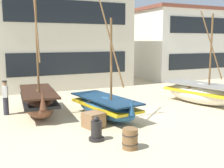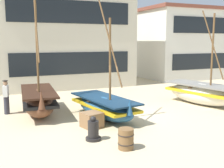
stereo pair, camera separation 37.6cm
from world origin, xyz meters
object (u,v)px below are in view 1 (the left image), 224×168
object	(u,v)px
fishing_boat_near_left	(105,106)
fishing_boat_far_right	(201,92)
cargo_crate	(94,120)
capstan_winch	(96,131)
fisherman_by_hull	(5,98)
harbor_building_main	(58,39)
fishing_boat_centre_large	(38,101)
harbor_building_annex	(186,43)
wooden_barrel	(130,139)

from	to	relation	value
fishing_boat_near_left	fishing_boat_far_right	size ratio (longest dim) A/B	1.04
cargo_crate	fishing_boat_far_right	bearing A→B (deg)	12.14
fishing_boat_far_right	capstan_winch	world-z (taller)	fishing_boat_far_right
fisherman_by_hull	fishing_boat_far_right	bearing A→B (deg)	-11.60
cargo_crate	harbor_building_main	size ratio (longest dim) A/B	0.07
fishing_boat_centre_large	capstan_winch	distance (m)	4.73
fishing_boat_far_right	harbor_building_main	size ratio (longest dim) A/B	0.48
fishing_boat_near_left	capstan_winch	world-z (taller)	fishing_boat_near_left
harbor_building_annex	capstan_winch	bearing A→B (deg)	-138.53
capstan_winch	wooden_barrel	world-z (taller)	capstan_winch
fishing_boat_far_right	capstan_winch	size ratio (longest dim) A/B	5.84
fishing_boat_near_left	fishing_boat_far_right	distance (m)	6.17
wooden_barrel	cargo_crate	bearing A→B (deg)	95.61
fishing_boat_near_left	wooden_barrel	distance (m)	3.88
fisherman_by_hull	harbor_building_annex	size ratio (longest dim) A/B	0.18
fishing_boat_centre_large	wooden_barrel	size ratio (longest dim) A/B	9.00
fishing_boat_near_left	cargo_crate	xyz separation A→B (m)	(-1.01, -1.12, -0.23)
fishing_boat_far_right	wooden_barrel	xyz separation A→B (m)	(-6.91, -4.23, -0.30)
fishing_boat_near_left	fishing_boat_far_right	bearing A→B (deg)	3.96
fisherman_by_hull	wooden_barrel	world-z (taller)	fisherman_by_hull
fishing_boat_centre_large	harbor_building_main	distance (m)	10.22
fishing_boat_far_right	fishing_boat_centre_large	bearing A→B (deg)	170.08
capstan_winch	harbor_building_main	bearing A→B (deg)	81.22
capstan_winch	cargo_crate	bearing A→B (deg)	72.70
fishing_boat_centre_large	capstan_winch	xyz separation A→B (m)	(1.24, -4.55, -0.32)
fishing_boat_near_left	fishing_boat_far_right	world-z (taller)	fishing_boat_near_left
wooden_barrel	fishing_boat_near_left	bearing A→B (deg)	78.82
wooden_barrel	harbor_building_main	xyz separation A→B (m)	(1.40, 14.92, 3.41)
harbor_building_main	fishing_boat_centre_large	bearing A→B (deg)	-110.17
fishing_boat_centre_large	harbor_building_annex	size ratio (longest dim) A/B	0.66
fishing_boat_near_left	capstan_winch	distance (m)	2.97
wooden_barrel	cargo_crate	distance (m)	2.70
fishing_boat_near_left	harbor_building_annex	size ratio (longest dim) A/B	0.56
harbor_building_annex	fishing_boat_near_left	bearing A→B (deg)	-141.76
fishing_boat_far_right	harbor_building_annex	size ratio (longest dim) A/B	0.54
fishing_boat_centre_large	fisherman_by_hull	xyz separation A→B (m)	(-1.46, 0.57, 0.16)
fishing_boat_near_left	harbor_building_annex	distance (m)	17.23
capstan_winch	wooden_barrel	distance (m)	1.42
wooden_barrel	harbor_building_annex	bearing A→B (deg)	45.44
capstan_winch	harbor_building_main	size ratio (longest dim) A/B	0.08
fishing_boat_near_left	fisherman_by_hull	size ratio (longest dim) A/B	3.22
wooden_barrel	fishing_boat_far_right	bearing A→B (deg)	31.45
fishing_boat_far_right	wooden_barrel	distance (m)	8.11
capstan_winch	cargo_crate	size ratio (longest dim) A/B	1.18
capstan_winch	harbor_building_annex	xyz separation A→B (m)	(14.82, 13.09, 3.00)
fishing_boat_far_right	harbor_building_annex	world-z (taller)	harbor_building_annex
fisherman_by_hull	capstan_winch	size ratio (longest dim) A/B	1.88
capstan_winch	fishing_boat_centre_large	bearing A→B (deg)	105.28
fishing_boat_near_left	harbor_building_main	world-z (taller)	harbor_building_main
fishing_boat_centre_large	fishing_boat_near_left	bearing A→B (deg)	-36.10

